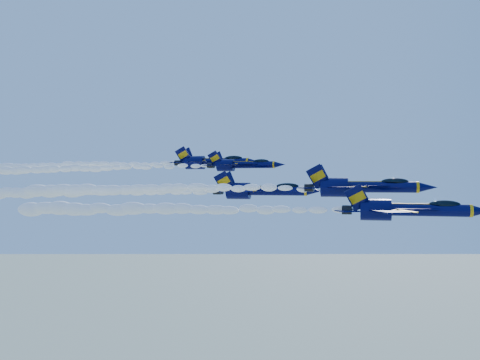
% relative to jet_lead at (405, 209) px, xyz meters
% --- Properties ---
extents(jet_lead, '(18.32, 15.03, 6.81)m').
position_rel_jet_lead_xyz_m(jet_lead, '(0.00, 0.00, 0.00)').
color(jet_lead, '#040534').
extents(smoke_trail_jet_lead, '(50.39, 2.34, 2.10)m').
position_rel_jet_lead_xyz_m(smoke_trail_jet_lead, '(-33.02, 0.00, -0.48)').
color(smoke_trail_jet_lead, white).
extents(jet_second, '(19.31, 15.84, 7.18)m').
position_rel_jet_lead_xyz_m(jet_second, '(-5.69, 9.42, 2.84)').
color(jet_second, '#040534').
extents(smoke_trail_jet_second, '(50.39, 2.46, 2.21)m').
position_rel_jet_lead_xyz_m(smoke_trail_jet_second, '(-39.14, 9.42, 2.35)').
color(smoke_trail_jet_second, white).
extents(jet_third, '(19.60, 16.08, 7.28)m').
position_rel_jet_lead_xyz_m(jet_third, '(-23.34, 18.35, 2.05)').
color(jet_third, '#040534').
extents(smoke_trail_jet_third, '(50.39, 2.50, 2.25)m').
position_rel_jet_lead_xyz_m(smoke_trail_jet_third, '(-56.91, 18.35, 1.56)').
color(smoke_trail_jet_third, white).
extents(jet_fourth, '(15.72, 12.90, 5.84)m').
position_rel_jet_lead_xyz_m(jet_fourth, '(-28.80, 25.80, 7.00)').
color(jet_fourth, '#040534').
extents(smoke_trail_jet_fourth, '(50.39, 2.00, 1.80)m').
position_rel_jet_lead_xyz_m(smoke_trail_jet_fourth, '(-60.72, 25.80, 6.55)').
color(smoke_trail_jet_fourth, white).
extents(jet_fifth, '(19.45, 15.96, 7.23)m').
position_rel_jet_lead_xyz_m(jet_fifth, '(-37.88, 34.68, 8.03)').
color(jet_fifth, '#040534').
extents(smoke_trail_jet_fifth, '(50.39, 2.48, 2.23)m').
position_rel_jet_lead_xyz_m(smoke_trail_jet_fifth, '(-71.39, 34.68, 7.54)').
color(smoke_trail_jet_fifth, white).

